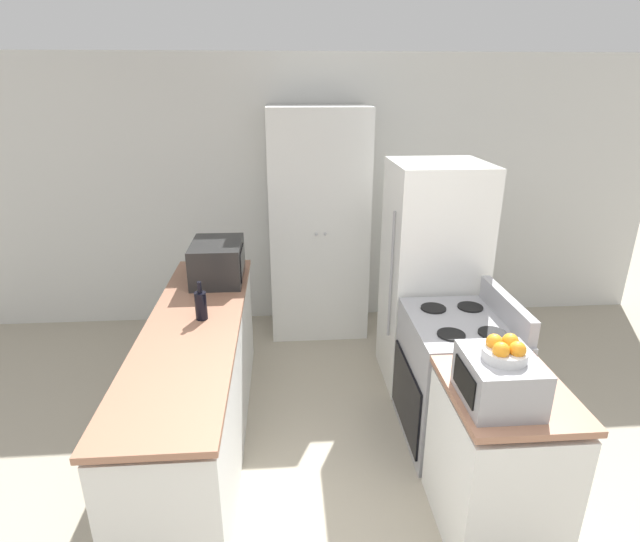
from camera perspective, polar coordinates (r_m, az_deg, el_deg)
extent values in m
cube|color=silver|center=(4.99, -1.27, 8.76)|extent=(7.00, 0.06, 2.60)
cube|color=silver|center=(3.53, -13.67, -12.88)|extent=(0.58, 2.36, 0.82)
cube|color=#9E6B51|center=(3.30, -14.35, -6.12)|extent=(0.60, 2.41, 0.04)
cube|color=silver|center=(3.02, 19.54, -20.24)|extent=(0.58, 0.69, 0.82)
cube|color=#9E6B51|center=(2.75, 20.72, -12.80)|extent=(0.60, 0.70, 0.04)
cube|color=silver|center=(4.73, -0.19, 5.25)|extent=(0.91, 0.56, 2.15)
sphere|color=#B2B2B7|center=(4.44, -0.44, 4.23)|extent=(0.03, 0.03, 0.03)
sphere|color=#B2B2B7|center=(4.45, 0.59, 4.26)|extent=(0.03, 0.03, 0.03)
cube|color=#9E9EA3|center=(3.57, 15.12, -11.97)|extent=(0.64, 0.79, 0.90)
cube|color=black|center=(3.54, 9.78, -13.94)|extent=(0.02, 0.69, 0.49)
cube|color=#9E9EA3|center=(3.43, 20.53, -3.99)|extent=(0.06, 0.75, 0.16)
cylinder|color=black|center=(3.15, 14.76, -7.03)|extent=(0.17, 0.17, 0.01)
cylinder|color=black|center=(3.48, 12.83, -4.16)|extent=(0.17, 0.17, 0.01)
cylinder|color=black|center=(3.24, 19.08, -6.71)|extent=(0.17, 0.17, 0.01)
cylinder|color=black|center=(3.56, 16.79, -3.96)|extent=(0.17, 0.17, 0.01)
cube|color=white|center=(4.04, 12.57, -0.65)|extent=(0.69, 0.69, 1.79)
cylinder|color=gray|center=(3.75, 8.15, -0.58)|extent=(0.02, 0.02, 0.99)
cube|color=black|center=(3.91, -11.63, 1.08)|extent=(0.38, 0.51, 0.30)
cube|color=black|center=(3.85, -8.86, 0.97)|extent=(0.01, 0.32, 0.22)
cylinder|color=black|center=(3.31, -13.44, -3.90)|extent=(0.08, 0.08, 0.18)
cylinder|color=black|center=(3.26, -13.63, -1.83)|extent=(0.03, 0.03, 0.07)
cube|color=#939399|center=(2.56, 19.80, -11.60)|extent=(0.33, 0.38, 0.24)
cube|color=black|center=(2.50, 16.16, -11.99)|extent=(0.01, 0.26, 0.14)
cylinder|color=silver|center=(2.48, 20.34, -8.89)|extent=(0.21, 0.21, 0.05)
sphere|color=orange|center=(2.51, 20.92, -7.52)|extent=(0.08, 0.08, 0.08)
sphere|color=orange|center=(2.48, 19.30, -7.66)|extent=(0.08, 0.08, 0.08)
sphere|color=orange|center=(2.42, 19.99, -8.51)|extent=(0.08, 0.08, 0.08)
sphere|color=orange|center=(2.45, 21.65, -8.35)|extent=(0.08, 0.08, 0.08)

